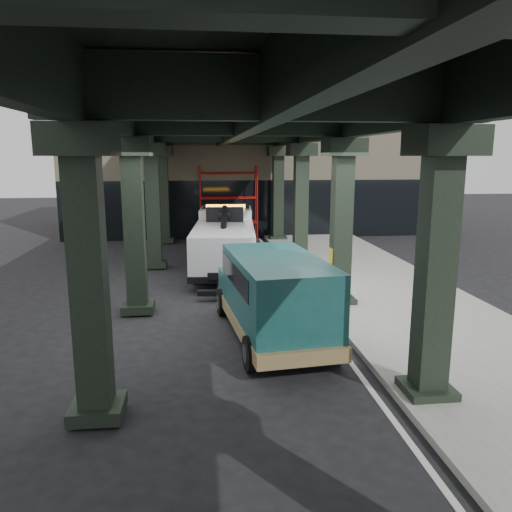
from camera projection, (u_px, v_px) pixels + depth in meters
ground at (262, 332)px, 12.99m from camera, size 90.00×90.00×0.00m
sidewalk at (398, 302)px, 15.42m from camera, size 5.00×40.00×0.15m
lane_stripe at (310, 307)px, 15.12m from camera, size 0.12×38.00×0.01m
viaduct at (240, 121)px, 13.82m from camera, size 7.40×32.00×6.40m
building at (254, 164)px, 31.91m from camera, size 22.00×10.00×8.00m
scaffolding at (228, 201)px, 26.84m from camera, size 3.08×0.88×4.00m
tow_truck at (225, 238)px, 19.97m from camera, size 2.82×8.01×2.58m
towed_van at (273, 295)px, 12.23m from camera, size 2.61×5.50×2.16m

